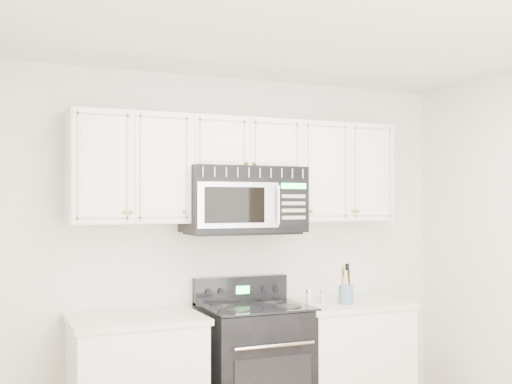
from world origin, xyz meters
TOP-DOWN VIEW (x-y plane):
  - room at (0.00, 0.00)m, footprint 3.51×3.51m
  - base_cabinet_right at (0.80, 1.44)m, footprint 0.86×0.65m
  - range at (0.05, 1.44)m, footprint 0.73×0.66m
  - upper_cabinets at (0.00, 1.58)m, footprint 2.44×0.37m
  - microwave at (-0.00, 1.53)m, footprint 0.85×0.47m
  - utensil_crock at (0.73, 1.33)m, footprint 0.11×0.11m
  - shaker_salt at (0.45, 1.38)m, footprint 0.05×0.05m
  - shaker_pepper at (0.59, 1.41)m, footprint 0.04×0.04m

SIDE VIEW (x-z plane):
  - base_cabinet_right at x=0.80m, z-range -0.03..0.89m
  - range at x=0.05m, z-range -0.07..1.04m
  - shaker_pepper at x=0.59m, z-range 0.92..1.01m
  - shaker_salt at x=0.45m, z-range 0.92..1.03m
  - utensil_crock at x=0.73m, z-range 0.85..1.14m
  - room at x=0.00m, z-range 0.00..2.60m
  - microwave at x=0.00m, z-range 1.45..1.92m
  - upper_cabinets at x=0.00m, z-range 1.56..2.31m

